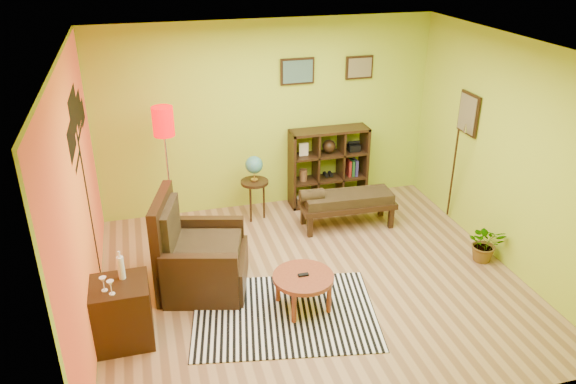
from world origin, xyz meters
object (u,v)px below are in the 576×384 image
object	(u,v)px
armchair	(198,260)
cube_shelf	(329,166)
bench	(345,201)
globe_table	(254,172)
floor_lamp	(164,134)
potted_plant	(485,247)
coffee_table	(303,280)
side_cabinet	(122,312)

from	to	relation	value
armchair	cube_shelf	bearing A→B (deg)	38.27
armchair	bench	xyz separation A→B (m)	(2.21, 0.96, 0.04)
armchair	globe_table	bearing A→B (deg)	56.26
floor_lamp	globe_table	world-z (taller)	floor_lamp
armchair	floor_lamp	size ratio (longest dim) A/B	0.64
bench	potted_plant	size ratio (longest dim) A/B	2.75
potted_plant	floor_lamp	bearing A→B (deg)	156.03
globe_table	floor_lamp	bearing A→B (deg)	-169.50
floor_lamp	bench	xyz separation A→B (m)	(2.40, -0.35, -1.11)
coffee_table	globe_table	world-z (taller)	globe_table
armchair	potted_plant	world-z (taller)	armchair
coffee_table	potted_plant	size ratio (longest dim) A/B	1.36
globe_table	side_cabinet	bearing A→B (deg)	-129.28
armchair	cube_shelf	xyz separation A→B (m)	(2.25, 1.77, 0.24)
coffee_table	potted_plant	distance (m)	2.57
coffee_table	cube_shelf	xyz separation A→B (m)	(1.16, 2.50, 0.24)
cube_shelf	potted_plant	distance (m)	2.60
bench	floor_lamp	bearing A→B (deg)	171.71
side_cabinet	floor_lamp	xyz separation A→B (m)	(0.68, 2.09, 1.16)
floor_lamp	potted_plant	xyz separation A→B (m)	(3.82, -1.70, -1.31)
globe_table	bench	world-z (taller)	globe_table
coffee_table	cube_shelf	bearing A→B (deg)	65.06
floor_lamp	globe_table	xyz separation A→B (m)	(1.21, 0.22, -0.77)
side_cabinet	cube_shelf	xyz separation A→B (m)	(3.11, 2.55, 0.25)
globe_table	cube_shelf	size ratio (longest dim) A/B	0.82
armchair	potted_plant	xyz separation A→B (m)	(3.63, -0.39, -0.16)
cube_shelf	potted_plant	size ratio (longest dim) A/B	2.38
armchair	bench	distance (m)	2.41
armchair	floor_lamp	xyz separation A→B (m)	(-0.19, 1.31, 1.15)
armchair	bench	world-z (taller)	armchair
globe_table	cube_shelf	xyz separation A→B (m)	(1.22, 0.24, -0.14)
side_cabinet	bench	bearing A→B (deg)	29.48
armchair	globe_table	world-z (taller)	armchair
coffee_table	floor_lamp	bearing A→B (deg)	122.09
bench	potted_plant	distance (m)	1.97
cube_shelf	bench	size ratio (longest dim) A/B	0.86
floor_lamp	bench	distance (m)	2.66
coffee_table	bench	xyz separation A→B (m)	(1.12, 1.68, 0.04)
side_cabinet	bench	distance (m)	3.53
coffee_table	floor_lamp	xyz separation A→B (m)	(-1.27, 2.03, 1.15)
globe_table	bench	xyz separation A→B (m)	(1.18, -0.57, -0.34)
side_cabinet	potted_plant	distance (m)	4.52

